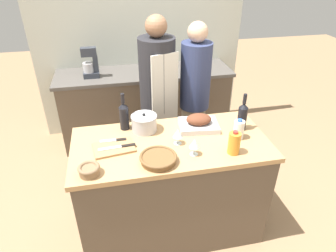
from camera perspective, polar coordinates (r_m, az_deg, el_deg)
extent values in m
plane|color=#9E7A56|center=(2.96, 0.45, -18.12)|extent=(12.00, 12.00, 0.00)
cube|color=brown|center=(2.64, 0.50, -11.80)|extent=(1.49, 0.72, 0.89)
cube|color=tan|center=(2.35, 0.55, -3.47)|extent=(1.53, 0.75, 0.04)
cube|color=brown|center=(3.91, -4.25, 3.65)|extent=(2.07, 0.58, 0.89)
cube|color=#56514C|center=(3.72, -4.52, 10.00)|extent=(2.14, 0.60, 0.04)
cube|color=silver|center=(3.95, -5.45, 16.77)|extent=(2.64, 0.10, 2.55)
cube|color=#BCBCC1|center=(2.52, 5.82, 0.12)|extent=(0.35, 0.28, 0.04)
ellipsoid|color=brown|center=(2.49, 5.89, 1.28)|extent=(0.23, 0.17, 0.09)
cylinder|color=brown|center=(2.12, -1.86, -6.36)|extent=(0.25, 0.25, 0.04)
torus|color=brown|center=(2.11, -1.87, -5.88)|extent=(0.27, 0.27, 0.02)
cube|color=#AD7F51|center=(2.29, -10.29, -4.08)|extent=(0.33, 0.25, 0.02)
cylinder|color=#B7B7BC|center=(2.46, -4.56, 0.44)|extent=(0.20, 0.20, 0.13)
cylinder|color=#B7B7BC|center=(2.42, -4.63, 1.84)|extent=(0.21, 0.21, 0.01)
sphere|color=black|center=(2.42, -4.65, 2.21)|extent=(0.02, 0.02, 0.02)
cylinder|color=#846647|center=(2.08, -14.75, -8.28)|extent=(0.14, 0.14, 0.05)
torus|color=#846647|center=(2.06, -14.86, -7.69)|extent=(0.15, 0.15, 0.03)
cylinder|color=orange|center=(2.22, 12.48, -3.22)|extent=(0.09, 0.09, 0.17)
cylinder|color=red|center=(2.17, 12.76, -1.19)|extent=(0.04, 0.04, 0.02)
cylinder|color=white|center=(2.41, 13.31, -0.70)|extent=(0.08, 0.08, 0.15)
cylinder|color=#3360B2|center=(2.37, 13.55, 1.05)|extent=(0.03, 0.03, 0.02)
cylinder|color=black|center=(2.53, 13.92, 1.41)|extent=(0.08, 0.08, 0.20)
cone|color=black|center=(2.47, 14.26, 3.77)|extent=(0.08, 0.08, 0.04)
cylinder|color=black|center=(2.45, 14.44, 5.02)|extent=(0.03, 0.03, 0.08)
cylinder|color=black|center=(2.48, -8.33, 1.50)|extent=(0.08, 0.08, 0.20)
cone|color=black|center=(2.43, -8.54, 3.92)|extent=(0.08, 0.08, 0.04)
cylinder|color=black|center=(2.40, -8.65, 5.20)|extent=(0.03, 0.03, 0.08)
cylinder|color=silver|center=(2.32, 1.85, -3.31)|extent=(0.06, 0.06, 0.00)
cylinder|color=silver|center=(2.30, 1.86, -2.68)|extent=(0.01, 0.01, 0.06)
cone|color=silver|center=(2.27, 1.89, -1.37)|extent=(0.08, 0.08, 0.07)
cylinder|color=silver|center=(2.21, 4.95, -5.36)|extent=(0.06, 0.06, 0.00)
cylinder|color=silver|center=(2.19, 4.99, -4.68)|extent=(0.01, 0.01, 0.06)
cone|color=silver|center=(2.16, 5.07, -3.31)|extent=(0.08, 0.08, 0.07)
cube|color=#B7B7BC|center=(2.27, -11.01, -4.17)|extent=(0.18, 0.04, 0.01)
cube|color=black|center=(2.28, -7.53, -3.67)|extent=(0.11, 0.03, 0.01)
cube|color=#B7B7BC|center=(2.36, -11.34, -2.77)|extent=(0.13, 0.04, 0.01)
cube|color=black|center=(2.36, -8.90, -2.56)|extent=(0.08, 0.03, 0.01)
cube|color=#333842|center=(3.65, -14.35, 9.52)|extent=(0.18, 0.14, 0.06)
cylinder|color=#B7B7BC|center=(3.62, -14.89, 10.75)|extent=(0.13, 0.13, 0.11)
cube|color=#333842|center=(3.60, -13.60, 11.47)|extent=(0.05, 0.08, 0.19)
cube|color=#333842|center=(3.56, -14.92, 13.50)|extent=(0.17, 0.08, 0.10)
cylinder|color=#234C28|center=(3.94, 6.04, 12.32)|extent=(0.05, 0.05, 0.11)
cylinder|color=black|center=(3.92, 6.09, 13.22)|extent=(0.02, 0.02, 0.02)
cylinder|color=#234C28|center=(3.67, 5.97, 11.44)|extent=(0.05, 0.05, 0.18)
cylinder|color=black|center=(3.64, 6.05, 12.90)|extent=(0.02, 0.02, 0.02)
cylinder|color=#234C28|center=(3.71, -4.49, 11.52)|extent=(0.06, 0.06, 0.16)
cylinder|color=black|center=(3.68, -4.55, 12.79)|extent=(0.02, 0.02, 0.02)
cube|color=beige|center=(3.28, -1.85, -2.73)|extent=(0.32, 0.26, 0.84)
cylinder|color=#28282D|center=(2.92, -2.11, 9.88)|extent=(0.35, 0.35, 0.70)
sphere|color=#996B4C|center=(2.79, -2.29, 18.51)|extent=(0.20, 0.20, 0.20)
cube|color=silver|center=(2.86, -0.56, 5.11)|extent=(0.27, 0.09, 0.88)
cube|color=beige|center=(3.36, 4.68, -2.29)|extent=(0.28, 0.24, 0.80)
cylinder|color=navy|center=(3.02, 5.27, 9.44)|extent=(0.30, 0.30, 0.67)
sphere|color=#DBAD89|center=(2.89, 5.69, 17.41)|extent=(0.19, 0.19, 0.19)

